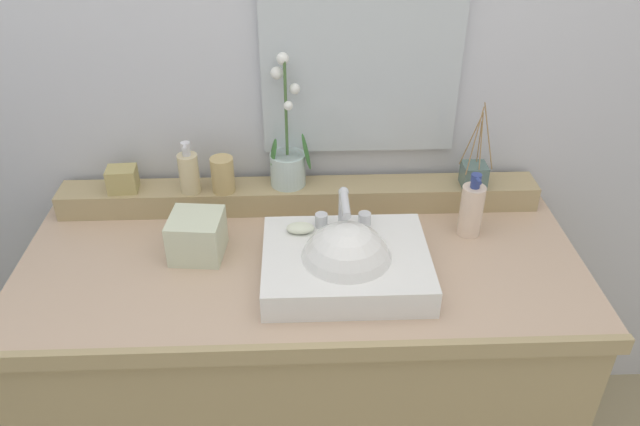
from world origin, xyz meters
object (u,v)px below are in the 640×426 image
at_px(soap_dispenser, 191,172).
at_px(lotion_bottle, 473,209).
at_px(reed_diffuser, 475,174).
at_px(tissue_box, 199,236).
at_px(tumbler_cup, 224,175).
at_px(sink_basin, 348,265).
at_px(soap_bar, 301,228).
at_px(trinket_box, 124,179).
at_px(potted_plant, 289,159).

xyz_separation_m(soap_dispenser, lotion_bottle, (0.76, -0.13, -0.06)).
distance_m(reed_diffuser, tissue_box, 0.78).
bearing_deg(tumbler_cup, sink_basin, -44.39).
distance_m(soap_bar, reed_diffuser, 0.54).
relative_size(tumbler_cup, lotion_bottle, 0.56).
bearing_deg(tissue_box, trinket_box, 137.06).
distance_m(lotion_bottle, tissue_box, 0.72).
distance_m(soap_bar, soap_dispenser, 0.37).
distance_m(tumbler_cup, tissue_box, 0.21).
relative_size(soap_dispenser, reed_diffuser, 0.60).
bearing_deg(soap_dispenser, soap_bar, -35.59).
height_order(soap_bar, trinket_box, trinket_box).
height_order(soap_dispenser, tumbler_cup, soap_dispenser).
bearing_deg(trinket_box, soap_bar, -28.26).
xyz_separation_m(sink_basin, lotion_bottle, (0.35, 0.18, 0.04)).
bearing_deg(tumbler_cup, tissue_box, -104.83).
distance_m(reed_diffuser, trinket_box, 0.98).
relative_size(reed_diffuser, tissue_box, 1.93).
distance_m(soap_bar, tissue_box, 0.26).
relative_size(tumbler_cup, reed_diffuser, 0.40).
height_order(potted_plant, soap_dispenser, potted_plant).
xyz_separation_m(potted_plant, lotion_bottle, (0.49, -0.16, -0.07)).
bearing_deg(soap_bar, sink_basin, -41.46).
relative_size(sink_basin, soap_bar, 5.73).
bearing_deg(tumbler_cup, reed_diffuser, 0.06).
distance_m(potted_plant, reed_diffuser, 0.52).
bearing_deg(soap_bar, soap_dispenser, 144.41).
xyz_separation_m(soap_bar, lotion_bottle, (0.46, 0.08, -0.01)).
bearing_deg(soap_dispenser, lotion_bottle, -9.84).
height_order(soap_bar, soap_dispenser, soap_dispenser).
height_order(soap_bar, tissue_box, tissue_box).
distance_m(potted_plant, tumbler_cup, 0.18).
bearing_deg(soap_bar, tumbler_cup, 134.17).
relative_size(sink_basin, potted_plant, 1.06).
height_order(soap_dispenser, reed_diffuser, reed_diffuser).
xyz_separation_m(tumbler_cup, tissue_box, (-0.05, -0.20, -0.07)).
xyz_separation_m(reed_diffuser, lotion_bottle, (-0.03, -0.13, -0.03)).
bearing_deg(potted_plant, lotion_bottle, -18.48).
distance_m(soap_dispenser, tumbler_cup, 0.09).
xyz_separation_m(reed_diffuser, tissue_box, (-0.75, -0.20, -0.05)).
xyz_separation_m(soap_bar, trinket_box, (-0.49, 0.23, 0.02)).
relative_size(potted_plant, soap_dispenser, 2.51).
distance_m(potted_plant, lotion_bottle, 0.52).
relative_size(sink_basin, reed_diffuser, 1.60).
bearing_deg(tissue_box, sink_basin, -17.15).
bearing_deg(trinket_box, soap_dispenser, -7.32).
bearing_deg(sink_basin, trinket_box, 151.43).
relative_size(trinket_box, tissue_box, 0.61).
bearing_deg(trinket_box, sink_basin, -31.75).
bearing_deg(sink_basin, tumbler_cup, 135.61).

